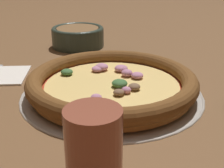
{
  "coord_description": "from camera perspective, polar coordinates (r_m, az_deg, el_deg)",
  "views": [
    {
      "loc": [
        0.55,
        -0.12,
        0.26
      ],
      "look_at": [
        0.0,
        0.0,
        0.02
      ],
      "focal_mm": 50.0,
      "sensor_mm": 36.0,
      "label": 1
    }
  ],
  "objects": [
    {
      "name": "pizza_tray",
      "position": [
        0.62,
        -0.0,
        -1.71
      ],
      "size": [
        0.36,
        0.36,
        0.01
      ],
      "color": "#B7B2A8",
      "rests_on": "ground_plane"
    },
    {
      "name": "drinking_cup",
      "position": [
        0.37,
        -3.36,
        -11.83
      ],
      "size": [
        0.07,
        0.07,
        0.1
      ],
      "color": "brown",
      "rests_on": "ground_plane"
    },
    {
      "name": "napkin",
      "position": [
        0.75,
        -19.12,
        1.66
      ],
      "size": [
        0.13,
        0.12,
        0.01
      ],
      "rotation": [
        0.0,
        0.0,
        -0.16
      ],
      "color": "white",
      "rests_on": "ground_plane"
    },
    {
      "name": "ground_plane",
      "position": [
        0.62,
        -0.0,
        -1.94
      ],
      "size": [
        3.0,
        3.0,
        0.0
      ],
      "primitive_type": "plane",
      "color": "brown"
    },
    {
      "name": "bowl_far",
      "position": [
        0.95,
        -6.26,
        8.76
      ],
      "size": [
        0.15,
        0.15,
        0.06
      ],
      "color": "#334238",
      "rests_on": "ground_plane"
    },
    {
      "name": "pizza",
      "position": [
        0.61,
        0.0,
        0.25
      ],
      "size": [
        0.33,
        0.33,
        0.04
      ],
      "color": "#A86B33",
      "rests_on": "pizza_tray"
    }
  ]
}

